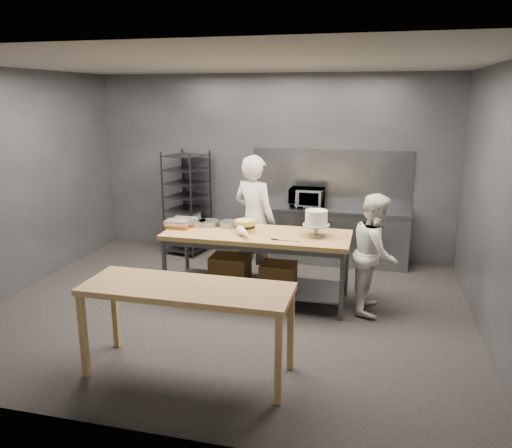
{
  "coord_description": "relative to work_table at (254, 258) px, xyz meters",
  "views": [
    {
      "loc": [
        1.76,
        -5.67,
        2.64
      ],
      "look_at": [
        0.27,
        0.32,
        1.05
      ],
      "focal_mm": 35.0,
      "sensor_mm": 36.0,
      "label": 1
    }
  ],
  "objects": [
    {
      "name": "cake_pans",
      "position": [
        -0.62,
        0.17,
        0.39
      ],
      "size": [
        0.72,
        0.31,
        0.07
      ],
      "color": "gray",
      "rests_on": "work_table"
    },
    {
      "name": "speed_rack",
      "position": [
        -1.6,
        1.71,
        0.28
      ],
      "size": [
        0.72,
        0.76,
        1.75
      ],
      "color": "black",
      "rests_on": "ground"
    },
    {
      "name": "chef_right",
      "position": [
        1.54,
        0.01,
        0.18
      ],
      "size": [
        0.6,
        0.75,
        1.5
      ],
      "primitive_type": "imported",
      "rotation": [
        0.0,
        0.0,
        1.53
      ],
      "color": "white",
      "rests_on": "ground"
    },
    {
      "name": "chef_behind",
      "position": [
        -0.15,
        0.62,
        0.36
      ],
      "size": [
        0.8,
        0.67,
        1.86
      ],
      "primitive_type": "imported",
      "rotation": [
        0.0,
        0.0,
        2.74
      ],
      "color": "silver",
      "rests_on": "ground"
    },
    {
      "name": "piping_bag",
      "position": [
        -0.04,
        -0.3,
        0.41
      ],
      "size": [
        0.32,
        0.38,
        0.12
      ],
      "primitive_type": "cone",
      "rotation": [
        1.57,
        0.0,
        0.61
      ],
      "color": "silver",
      "rests_on": "work_table"
    },
    {
      "name": "pastry_clamshells",
      "position": [
        -1.02,
        0.02,
        0.4
      ],
      "size": [
        0.36,
        0.35,
        0.11
      ],
      "color": "#A65B21",
      "rests_on": "work_table"
    },
    {
      "name": "frosted_cake_stand",
      "position": [
        0.8,
        -0.0,
        0.57
      ],
      "size": [
        0.34,
        0.34,
        0.34
      ],
      "color": "#ADA28A",
      "rests_on": "work_table"
    },
    {
      "name": "back_counter",
      "position": [
        0.77,
        1.79,
        -0.12
      ],
      "size": [
        2.6,
        0.6,
        0.9
      ],
      "color": "slate",
      "rests_on": "ground"
    },
    {
      "name": "splashback_panel",
      "position": [
        0.77,
        2.09,
        0.78
      ],
      "size": [
        2.6,
        0.02,
        0.9
      ],
      "primitive_type": "cube",
      "color": "slate",
      "rests_on": "back_counter"
    },
    {
      "name": "near_counter",
      "position": [
        -0.17,
        -1.94,
        0.24
      ],
      "size": [
        2.0,
        0.7,
        0.9
      ],
      "color": "olive",
      "rests_on": "ground"
    },
    {
      "name": "layer_cake",
      "position": [
        -0.12,
        -0.02,
        0.43
      ],
      "size": [
        0.26,
        0.26,
        0.16
      ],
      "color": "#EED24B",
      "rests_on": "work_table"
    },
    {
      "name": "back_wall",
      "position": [
        -0.23,
        2.11,
        0.93
      ],
      "size": [
        6.0,
        0.04,
        3.0
      ],
      "primitive_type": "cube",
      "color": "#4C4F54",
      "rests_on": "ground"
    },
    {
      "name": "ground",
      "position": [
        -0.23,
        -0.39,
        -0.57
      ],
      "size": [
        6.0,
        6.0,
        0.0
      ],
      "primitive_type": "plane",
      "color": "black",
      "rests_on": "ground"
    },
    {
      "name": "offset_spatula",
      "position": [
        0.42,
        -0.29,
        0.35
      ],
      "size": [
        0.36,
        0.02,
        0.02
      ],
      "color": "slate",
      "rests_on": "work_table"
    },
    {
      "name": "microwave",
      "position": [
        0.42,
        1.79,
        0.48
      ],
      "size": [
        0.54,
        0.37,
        0.3
      ],
      "primitive_type": "imported",
      "color": "black",
      "rests_on": "back_counter"
    },
    {
      "name": "work_table",
      "position": [
        0.0,
        0.0,
        0.0
      ],
      "size": [
        2.4,
        0.9,
        0.92
      ],
      "color": "#9A6E3D",
      "rests_on": "ground"
    }
  ]
}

